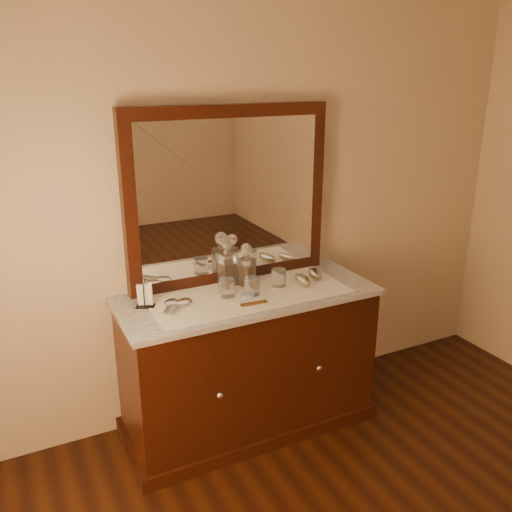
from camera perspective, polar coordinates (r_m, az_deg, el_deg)
name	(u,v)px	position (r m, az deg, el deg)	size (l,w,h in m)	color
dresser_cabinet	(248,363)	(3.20, -0.81, -11.21)	(1.40, 0.55, 0.82)	black
dresser_plinth	(249,417)	(3.41, -0.78, -16.59)	(1.46, 0.59, 0.08)	black
knob_left	(220,395)	(2.86, -3.86, -14.40)	(0.04, 0.04, 0.04)	silver
knob_right	(319,368)	(3.10, 6.64, -11.62)	(0.04, 0.04, 0.04)	silver
marble_top	(248,296)	(3.01, -0.85, -4.21)	(1.44, 0.59, 0.03)	silver
mirror_frame	(229,196)	(3.07, -2.89, 6.31)	(1.20, 0.08, 1.00)	black
mirror_glass	(231,197)	(3.04, -2.63, 6.19)	(1.06, 0.01, 0.86)	white
lace_runner	(250,294)	(2.99, -0.68, -4.05)	(1.10, 0.45, 0.00)	white
pin_dish	(248,295)	(2.95, -0.89, -4.17)	(0.08, 0.08, 0.01)	white
comb	(254,303)	(2.86, -0.22, -4.99)	(0.15, 0.03, 0.01)	brown
napkin_rack	(145,296)	(2.88, -11.60, -4.19)	(0.11, 0.09, 0.15)	black
decanter_left	(227,266)	(3.08, -3.05, -1.06)	(0.10, 0.10, 0.29)	#8E4D14
decanter_right	(247,269)	(3.08, -1.01, -1.40)	(0.10, 0.10, 0.25)	#8E4D14
brush_near	(303,280)	(3.13, 4.92, -2.54)	(0.09, 0.16, 0.04)	#8E7D57
brush_far	(315,274)	(3.24, 6.24, -1.86)	(0.11, 0.17, 0.04)	#8E7D57
hand_mirror_outer	(171,303)	(2.89, -8.95, -4.95)	(0.14, 0.19, 0.02)	silver
hand_mirror_inner	(183,303)	(2.88, -7.74, -4.94)	(0.18, 0.19, 0.02)	silver
tumblers	(253,284)	(3.00, -0.34, -2.93)	(0.41, 0.13, 0.10)	white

